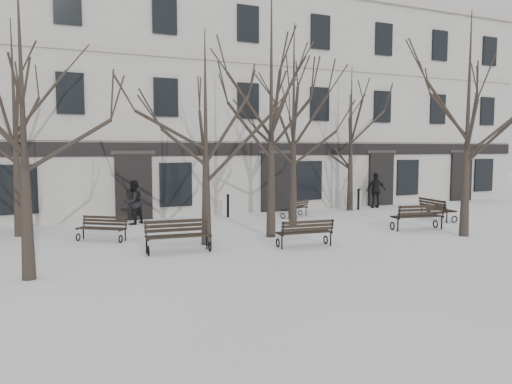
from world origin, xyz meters
TOP-DOWN VIEW (x-y plane):
  - ground at (0.00, 0.00)m, footprint 100.00×100.00m
  - building at (0.00, 12.96)m, footprint 40.40×10.20m
  - tree_0 at (-7.78, -1.14)m, footprint 4.87×4.87m
  - tree_1 at (-2.46, 1.22)m, footprint 4.84×4.84m
  - tree_2 at (0.10, 1.64)m, footprint 6.26×6.26m
  - tree_3 at (6.46, -1.14)m, footprint 5.54×5.54m
  - tree_4 at (-8.06, 5.50)m, footprint 5.35×5.35m
  - tree_5 at (1.98, 3.41)m, footprint 5.63×5.63m
  - tree_6 at (7.14, 6.78)m, footprint 5.01×5.01m
  - bench_0 at (-3.65, 0.44)m, footprint 2.01×0.89m
  - bench_1 at (0.27, -0.49)m, footprint 1.84×0.83m
  - bench_2 at (5.91, 0.57)m, footprint 2.09×1.06m
  - bench_3 at (-5.47, 3.35)m, footprint 1.66×1.46m
  - bench_4 at (3.38, 5.68)m, footprint 1.65×1.27m
  - bench_5 at (8.52, 2.29)m, footprint 0.97×1.97m
  - bollard_a at (0.54, 6.93)m, footprint 0.14×0.14m
  - bollard_b at (7.65, 6.76)m, footprint 0.14×0.14m
  - pedestrian_b at (-3.78, 6.62)m, footprint 1.13×1.07m
  - pedestrian_c at (8.99, 7.06)m, footprint 1.16×0.68m

SIDE VIEW (x-z plane):
  - ground at x=0.00m, z-range 0.00..0.00m
  - pedestrian_b at x=-3.78m, z-range -0.92..0.92m
  - pedestrian_c at x=8.99m, z-range -0.93..0.93m
  - bench_4 at x=3.38m, z-range 0.04..0.84m
  - bench_3 at x=-5.47m, z-range 0.04..0.87m
  - bench_1 at x=0.27m, z-range 0.04..0.94m
  - bench_5 at x=8.52m, z-range 0.04..1.00m
  - bench_0 at x=-3.65m, z-range 0.04..1.03m
  - bench_2 at x=5.91m, z-range 0.04..1.06m
  - bollard_a at x=0.54m, z-range 0.04..1.11m
  - bollard_b at x=7.65m, z-range 0.04..1.13m
  - tree_1 at x=-2.46m, z-range 0.86..7.77m
  - tree_0 at x=-7.78m, z-range 0.87..7.83m
  - tree_6 at x=7.14m, z-range 0.89..8.06m
  - tree_4 at x=-8.06m, z-range 0.96..8.60m
  - tree_3 at x=6.46m, z-range 0.99..8.91m
  - tree_5 at x=1.98m, z-range 1.01..9.05m
  - building at x=0.00m, z-range -0.18..11.22m
  - tree_2 at x=0.10m, z-range 1.12..10.06m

